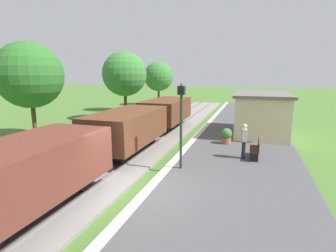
# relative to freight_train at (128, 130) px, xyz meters

# --- Properties ---
(ground_plane) EXTENTS (160.00, 160.00, 0.00)m
(ground_plane) POSITION_rel_freight_train_xyz_m (2.40, -4.04, -1.40)
(ground_plane) COLOR #47702D
(platform_slab) EXTENTS (6.00, 60.00, 0.25)m
(platform_slab) POSITION_rel_freight_train_xyz_m (5.60, -4.04, -1.27)
(platform_slab) COLOR #4C4C4F
(platform_slab) RESTS_ON ground
(platform_edge_stripe) EXTENTS (0.36, 60.00, 0.01)m
(platform_edge_stripe) POSITION_rel_freight_train_xyz_m (2.80, -4.04, -1.14)
(platform_edge_stripe) COLOR silver
(platform_edge_stripe) RESTS_ON platform_slab
(track_ballast) EXTENTS (3.80, 60.00, 0.12)m
(track_ballast) POSITION_rel_freight_train_xyz_m (-0.00, -4.04, -1.34)
(track_ballast) COLOR gray
(track_ballast) RESTS_ON ground
(rail_near) EXTENTS (0.07, 60.00, 0.14)m
(rail_near) POSITION_rel_freight_train_xyz_m (0.72, -4.04, -1.21)
(rail_near) COLOR slate
(rail_near) RESTS_ON track_ballast
(rail_far) EXTENTS (0.07, 60.00, 0.14)m
(rail_far) POSITION_rel_freight_train_xyz_m (-0.72, -4.04, -1.21)
(rail_far) COLOR slate
(rail_far) RESTS_ON track_ballast
(freight_train) EXTENTS (2.50, 19.40, 2.12)m
(freight_train) POSITION_rel_freight_train_xyz_m (0.00, 0.00, 0.00)
(freight_train) COLOR brown
(freight_train) RESTS_ON rail_near
(station_hut) EXTENTS (3.50, 5.80, 2.78)m
(station_hut) POSITION_rel_freight_train_xyz_m (6.80, 6.54, 0.26)
(station_hut) COLOR beige
(station_hut) RESTS_ON platform_slab
(bench_near_hut) EXTENTS (0.42, 1.50, 0.91)m
(bench_near_hut) POSITION_rel_freight_train_xyz_m (6.47, 0.81, -0.68)
(bench_near_hut) COLOR #422819
(bench_near_hut) RESTS_ON platform_slab
(person_waiting) EXTENTS (0.30, 0.42, 1.71)m
(person_waiting) POSITION_rel_freight_train_xyz_m (5.90, 0.58, -0.21)
(person_waiting) COLOR black
(person_waiting) RESTS_ON platform_slab
(potted_planter) EXTENTS (0.64, 0.64, 0.92)m
(potted_planter) POSITION_rel_freight_train_xyz_m (4.85, 3.12, -0.67)
(potted_planter) COLOR #9E6642
(potted_planter) RESTS_ON platform_slab
(lamp_post_near) EXTENTS (0.28, 0.28, 3.70)m
(lamp_post_near) POSITION_rel_freight_train_xyz_m (3.36, -1.66, 1.41)
(lamp_post_near) COLOR #193823
(lamp_post_near) RESTS_ON platform_slab
(tree_trackside_mid) EXTENTS (4.24, 4.24, 6.33)m
(tree_trackside_mid) POSITION_rel_freight_train_xyz_m (-7.53, 1.35, 2.81)
(tree_trackside_mid) COLOR #4C3823
(tree_trackside_mid) RESTS_ON ground
(tree_trackside_far) EXTENTS (4.08, 4.08, 6.30)m
(tree_trackside_far) POSITION_rel_freight_train_xyz_m (-5.12, 9.83, 2.86)
(tree_trackside_far) COLOR #4C3823
(tree_trackside_far) RESTS_ON ground
(tree_field_left) EXTENTS (3.22, 3.22, 5.78)m
(tree_field_left) POSITION_rel_freight_train_xyz_m (-7.90, 15.25, 2.76)
(tree_field_left) COLOR #4C3823
(tree_field_left) RESTS_ON ground
(tree_field_distant) EXTENTS (3.94, 3.94, 5.89)m
(tree_field_distant) POSITION_rel_freight_train_xyz_m (-6.07, 21.56, 2.51)
(tree_field_distant) COLOR #4C3823
(tree_field_distant) RESTS_ON ground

